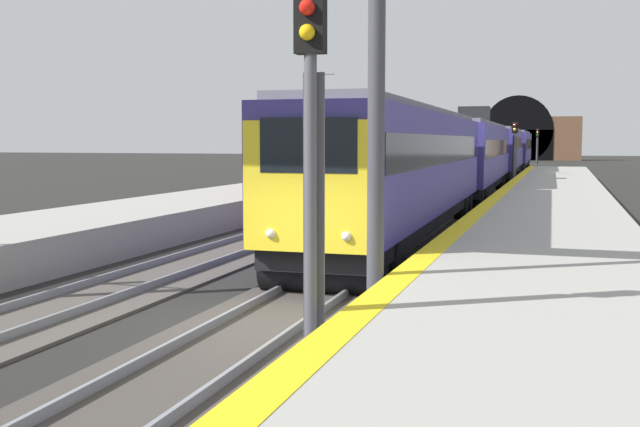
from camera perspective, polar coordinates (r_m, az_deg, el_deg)
ground_plane at (r=13.40m, az=-4.09°, el=-8.41°), size 320.00×320.00×0.00m
platform_right at (r=12.39m, az=15.53°, el=-7.36°), size 112.00×4.64×1.01m
platform_right_edge_strip at (r=12.52m, az=6.06°, el=-4.68°), size 112.00×0.50×0.01m
track_main_line at (r=13.39m, az=-4.09°, el=-8.24°), size 160.00×2.85×0.21m
track_adjacent_line at (r=15.42m, az=-18.98°, el=-6.70°), size 160.00×3.02×0.21m
train_main_approaching at (r=54.87m, az=12.52°, el=4.48°), size 80.60×3.07×5.11m
train_adjacent_platform at (r=57.24m, az=8.45°, el=4.32°), size 55.71×3.27×3.72m
railway_signal_near at (r=9.70m, az=-0.67°, el=3.97°), size 0.39×0.38×5.03m
railway_signal_mid at (r=52.66m, az=14.26°, el=4.66°), size 0.39×0.38×4.43m
railway_signal_far at (r=101.40m, az=15.86°, el=5.06°), size 0.39×0.38×4.71m
overhead_signal_gantry at (r=14.13m, az=-12.37°, el=13.52°), size 0.70×8.36×6.93m
tunnel_portal at (r=129.65m, az=14.51°, el=5.43°), size 2.85×19.75×11.06m
catenary_mast_near at (r=51.46m, az=-0.82°, el=6.53°), size 0.22×1.89×8.16m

